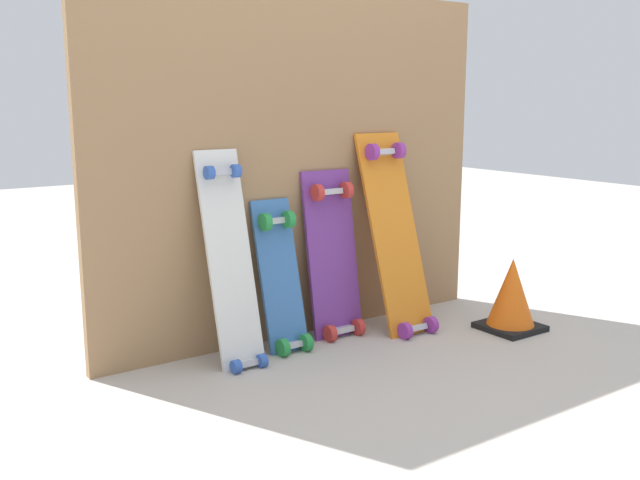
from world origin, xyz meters
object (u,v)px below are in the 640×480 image
(skateboard_purple, at_px, (334,261))
(skateboard_blue, at_px, (282,283))
(traffic_cone, at_px, (512,295))
(skateboard_white, at_px, (231,268))
(skateboard_orange, at_px, (397,240))

(skateboard_purple, bearing_deg, skateboard_blue, -174.57)
(traffic_cone, bearing_deg, skateboard_blue, 158.27)
(skateboard_white, relative_size, skateboard_purple, 1.16)
(skateboard_orange, bearing_deg, skateboard_blue, 174.04)
(skateboard_purple, bearing_deg, skateboard_orange, -16.81)
(skateboard_purple, xyz_separation_m, skateboard_orange, (0.27, -0.08, 0.07))
(skateboard_white, relative_size, traffic_cone, 2.76)
(skateboard_white, bearing_deg, skateboard_blue, 4.87)
(skateboard_purple, bearing_deg, skateboard_white, -174.83)
(skateboard_purple, distance_m, skateboard_orange, 0.30)
(skateboard_blue, bearing_deg, skateboard_purple, 5.43)
(skateboard_blue, relative_size, traffic_cone, 2.08)
(skateboard_white, distance_m, skateboard_orange, 0.78)
(skateboard_purple, xyz_separation_m, traffic_cone, (0.66, -0.40, -0.16))
(skateboard_white, bearing_deg, traffic_cone, -16.80)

